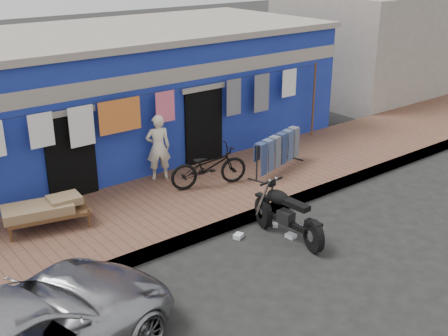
{
  "coord_description": "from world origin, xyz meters",
  "views": [
    {
      "loc": [
        -6.55,
        -6.32,
        5.34
      ],
      "look_at": [
        0.0,
        2.0,
        1.15
      ],
      "focal_mm": 45.0,
      "sensor_mm": 36.0,
      "label": 1
    }
  ],
  "objects_px": {
    "car": "(24,336)",
    "bicycle": "(209,162)",
    "motorcycle": "(288,213)",
    "jeans_rack": "(277,152)",
    "seated_person": "(158,147)",
    "charpoy": "(48,214)"
  },
  "relations": [
    {
      "from": "car",
      "to": "charpoy",
      "type": "bearing_deg",
      "value": -40.65
    },
    {
      "from": "car",
      "to": "seated_person",
      "type": "relative_size",
      "value": 2.89
    },
    {
      "from": "charpoy",
      "to": "car",
      "type": "bearing_deg",
      "value": -116.09
    },
    {
      "from": "car",
      "to": "motorcycle",
      "type": "xyz_separation_m",
      "value": [
        5.35,
        0.61,
        -0.09
      ]
    },
    {
      "from": "seated_person",
      "to": "jeans_rack",
      "type": "relative_size",
      "value": 0.8
    },
    {
      "from": "seated_person",
      "to": "bicycle",
      "type": "relative_size",
      "value": 0.87
    },
    {
      "from": "car",
      "to": "jeans_rack",
      "type": "distance_m",
      "value": 7.82
    },
    {
      "from": "bicycle",
      "to": "jeans_rack",
      "type": "relative_size",
      "value": 0.91
    },
    {
      "from": "jeans_rack",
      "to": "seated_person",
      "type": "bearing_deg",
      "value": 153.03
    },
    {
      "from": "bicycle",
      "to": "jeans_rack",
      "type": "distance_m",
      "value": 1.91
    },
    {
      "from": "jeans_rack",
      "to": "car",
      "type": "bearing_deg",
      "value": -158.0
    },
    {
      "from": "bicycle",
      "to": "motorcycle",
      "type": "distance_m",
      "value": 2.58
    },
    {
      "from": "seated_person",
      "to": "jeans_rack",
      "type": "distance_m",
      "value": 2.88
    },
    {
      "from": "car",
      "to": "bicycle",
      "type": "bearing_deg",
      "value": -73.97
    },
    {
      "from": "charpoy",
      "to": "bicycle",
      "type": "bearing_deg",
      "value": -4.49
    },
    {
      "from": "car",
      "to": "seated_person",
      "type": "height_order",
      "value": "seated_person"
    },
    {
      "from": "charpoy",
      "to": "jeans_rack",
      "type": "relative_size",
      "value": 0.91
    },
    {
      "from": "motorcycle",
      "to": "car",
      "type": "bearing_deg",
      "value": -176.34
    },
    {
      "from": "car",
      "to": "charpoy",
      "type": "xyz_separation_m",
      "value": [
        1.69,
        3.46,
        -0.11
      ]
    },
    {
      "from": "car",
      "to": "jeans_rack",
      "type": "relative_size",
      "value": 2.3
    },
    {
      "from": "car",
      "to": "motorcycle",
      "type": "distance_m",
      "value": 5.39
    },
    {
      "from": "car",
      "to": "bicycle",
      "type": "relative_size",
      "value": 2.52
    }
  ]
}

